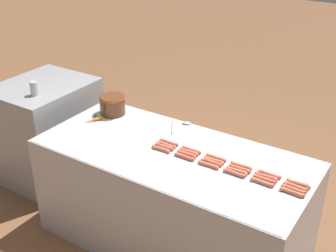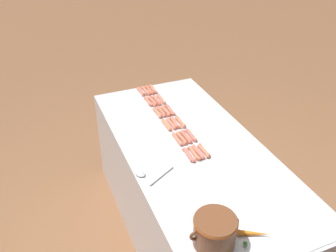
% 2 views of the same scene
% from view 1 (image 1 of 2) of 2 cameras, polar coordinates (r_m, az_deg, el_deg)
% --- Properties ---
extents(ground_plane, '(20.00, 20.00, 0.00)m').
position_cam_1_polar(ground_plane, '(3.72, 0.55, -14.44)').
color(ground_plane, brown).
extents(griddle_counter, '(0.93, 2.03, 0.84)m').
position_cam_1_polar(griddle_counter, '(3.46, 0.58, -9.24)').
color(griddle_counter, '#BCBCC1').
rests_on(griddle_counter, ground_plane).
extents(back_cabinet, '(0.86, 0.72, 0.97)m').
position_cam_1_polar(back_cabinet, '(4.41, -15.13, -0.67)').
color(back_cabinet, '#A0A0A4').
rests_on(back_cabinet, ground_plane).
extents(hot_dog_0, '(0.03, 0.16, 0.03)m').
position_cam_1_polar(hot_dog_0, '(2.88, 15.62, -8.18)').
color(hot_dog_0, '#D06F4D').
rests_on(hot_dog_0, griddle_counter).
extents(hot_dog_1, '(0.03, 0.16, 0.03)m').
position_cam_1_polar(hot_dog_1, '(2.93, 11.96, -7.06)').
color(hot_dog_1, '#CB7155').
rests_on(hot_dog_1, griddle_counter).
extents(hot_dog_2, '(0.03, 0.16, 0.03)m').
position_cam_1_polar(hot_dog_2, '(2.99, 8.48, -5.99)').
color(hot_dog_2, '#D46450').
rests_on(hot_dog_2, griddle_counter).
extents(hot_dog_3, '(0.03, 0.16, 0.03)m').
position_cam_1_polar(hot_dog_3, '(3.06, 5.19, -4.97)').
color(hot_dog_3, '#D86F4F').
rests_on(hot_dog_3, griddle_counter).
extents(hot_dog_4, '(0.03, 0.16, 0.03)m').
position_cam_1_polar(hot_dog_4, '(3.14, 2.11, -3.96)').
color(hot_dog_4, '#CD6351').
rests_on(hot_dog_4, griddle_counter).
extents(hot_dog_5, '(0.03, 0.16, 0.03)m').
position_cam_1_polar(hot_dog_5, '(3.23, -0.92, -2.96)').
color(hot_dog_5, '#D06F4F').
rests_on(hot_dog_5, griddle_counter).
extents(hot_dog_6, '(0.03, 0.16, 0.03)m').
position_cam_1_polar(hot_dog_6, '(2.91, 15.78, -7.81)').
color(hot_dog_6, '#D8664D').
rests_on(hot_dog_6, griddle_counter).
extents(hot_dog_7, '(0.03, 0.16, 0.03)m').
position_cam_1_polar(hot_dog_7, '(2.96, 12.22, -6.71)').
color(hot_dog_7, '#D4634F').
rests_on(hot_dog_7, griddle_counter).
extents(hot_dog_8, '(0.04, 0.16, 0.03)m').
position_cam_1_polar(hot_dog_8, '(3.02, 8.80, -5.69)').
color(hot_dog_8, '#D67155').
rests_on(hot_dog_8, griddle_counter).
extents(hot_dog_9, '(0.04, 0.16, 0.03)m').
position_cam_1_polar(hot_dog_9, '(3.09, 5.60, -4.66)').
color(hot_dog_9, '#D56A54').
rests_on(hot_dog_9, griddle_counter).
extents(hot_dog_10, '(0.03, 0.16, 0.03)m').
position_cam_1_polar(hot_dog_10, '(3.17, 2.38, -3.65)').
color(hot_dog_10, '#D6644D').
rests_on(hot_dog_10, griddle_counter).
extents(hot_dog_11, '(0.03, 0.16, 0.03)m').
position_cam_1_polar(hot_dog_11, '(3.26, -0.52, -2.69)').
color(hot_dog_11, '#CD6856').
rests_on(hot_dog_11, griddle_counter).
extents(hot_dog_12, '(0.04, 0.16, 0.03)m').
position_cam_1_polar(hot_dog_12, '(2.94, 16.02, -7.46)').
color(hot_dog_12, '#CD6E50').
rests_on(hot_dog_12, griddle_counter).
extents(hot_dog_13, '(0.04, 0.16, 0.03)m').
position_cam_1_polar(hot_dog_13, '(2.99, 12.47, -6.36)').
color(hot_dog_13, '#D66A50').
rests_on(hot_dog_13, griddle_counter).
extents(hot_dog_14, '(0.03, 0.16, 0.03)m').
position_cam_1_polar(hot_dog_14, '(3.04, 9.17, -5.41)').
color(hot_dog_14, '#D36A4E').
rests_on(hot_dog_14, griddle_counter).
extents(hot_dog_15, '(0.03, 0.16, 0.03)m').
position_cam_1_polar(hot_dog_15, '(3.11, 5.89, -4.39)').
color(hot_dog_15, '#CD6B55').
rests_on(hot_dog_15, griddle_counter).
extents(hot_dog_16, '(0.04, 0.16, 0.03)m').
position_cam_1_polar(hot_dog_16, '(3.20, 2.70, -3.33)').
color(hot_dog_16, '#D16D4F').
rests_on(hot_dog_16, griddle_counter).
extents(hot_dog_17, '(0.04, 0.16, 0.03)m').
position_cam_1_polar(hot_dog_17, '(3.28, -0.23, -2.42)').
color(hot_dog_17, '#D87252').
rests_on(hot_dog_17, griddle_counter).
extents(hot_dog_18, '(0.04, 0.16, 0.03)m').
position_cam_1_polar(hot_dog_18, '(2.98, 16.35, -7.09)').
color(hot_dog_18, '#CD6A53').
rests_on(hot_dog_18, griddle_counter).
extents(hot_dog_19, '(0.03, 0.16, 0.03)m').
position_cam_1_polar(hot_dog_19, '(3.02, 12.85, -6.06)').
color(hot_dog_19, '#D26B51').
rests_on(hot_dog_19, griddle_counter).
extents(hot_dog_20, '(0.03, 0.16, 0.03)m').
position_cam_1_polar(hot_dog_20, '(3.07, 9.36, -5.05)').
color(hot_dog_20, '#D66F4E').
rests_on(hot_dog_20, griddle_counter).
extents(hot_dog_21, '(0.03, 0.16, 0.03)m').
position_cam_1_polar(hot_dog_21, '(3.14, 6.18, -4.05)').
color(hot_dog_21, '#D1724D').
rests_on(hot_dog_21, griddle_counter).
extents(hot_dog_22, '(0.03, 0.16, 0.03)m').
position_cam_1_polar(hot_dog_22, '(3.22, 3.01, -3.07)').
color(hot_dog_22, '#D16C54').
rests_on(hot_dog_22, griddle_counter).
extents(hot_dog_23, '(0.03, 0.16, 0.03)m').
position_cam_1_polar(hot_dog_23, '(3.31, 0.11, -2.11)').
color(hot_dog_23, '#D46655').
rests_on(hot_dog_23, griddle_counter).
extents(bean_pot, '(0.27, 0.22, 0.16)m').
position_cam_1_polar(bean_pot, '(3.78, -7.13, 2.82)').
color(bean_pot, brown).
rests_on(bean_pot, griddle_counter).
extents(serving_spoon, '(0.25, 0.17, 0.02)m').
position_cam_1_polar(serving_spoon, '(3.59, 1.80, 0.22)').
color(serving_spoon, '#B7B7BC').
rests_on(serving_spoon, griddle_counter).
extents(carrot, '(0.17, 0.10, 0.03)m').
position_cam_1_polar(carrot, '(3.70, -9.60, 0.80)').
color(carrot, orange).
rests_on(carrot, griddle_counter).
extents(soda_can, '(0.07, 0.07, 0.12)m').
position_cam_1_polar(soda_can, '(3.97, -16.79, 4.62)').
color(soda_can, '#BCBCC1').
rests_on(soda_can, back_cabinet).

